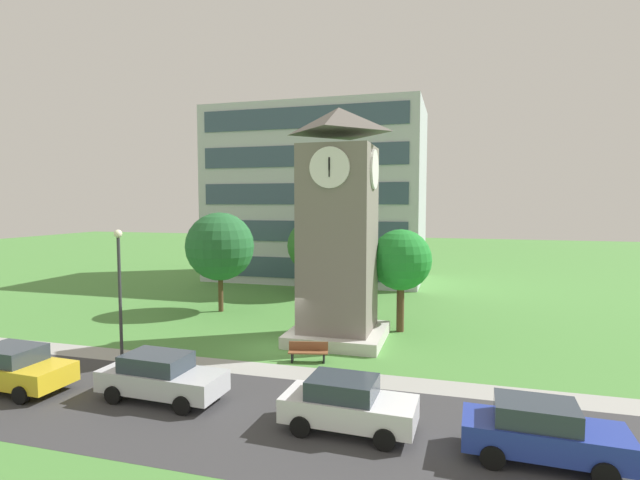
% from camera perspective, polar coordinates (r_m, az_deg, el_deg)
% --- Properties ---
extents(ground_plane, '(160.00, 160.00, 0.00)m').
position_cam_1_polar(ground_plane, '(24.60, -5.01, -12.64)').
color(ground_plane, '#4C893D').
extents(street_asphalt, '(120.00, 7.20, 0.01)m').
position_cam_1_polar(street_asphalt, '(18.20, -13.88, -19.03)').
color(street_asphalt, '#38383A').
rests_on(street_asphalt, ground).
extents(kerb_strip, '(120.00, 1.60, 0.01)m').
position_cam_1_polar(kerb_strip, '(21.87, -7.99, -14.87)').
color(kerb_strip, '#9E9E99').
rests_on(kerb_strip, ground).
extents(office_building, '(19.67, 10.20, 16.00)m').
position_cam_1_polar(office_building, '(45.92, -0.27, 5.39)').
color(office_building, '#B7BCC6').
rests_on(office_building, ground).
extents(clock_tower, '(4.86, 4.86, 12.07)m').
position_cam_1_polar(clock_tower, '(24.94, 2.21, 0.37)').
color(clock_tower, slate).
rests_on(clock_tower, ground).
extents(park_bench, '(1.86, 0.85, 0.88)m').
position_cam_1_polar(park_bench, '(22.42, -1.41, -13.10)').
color(park_bench, brown).
rests_on(park_bench, ground).
extents(street_lamp, '(0.36, 0.36, 6.04)m').
position_cam_1_polar(street_lamp, '(23.09, -22.70, -4.58)').
color(street_lamp, '#333338').
rests_on(street_lamp, ground).
extents(tree_near_tower, '(4.24, 4.24, 6.05)m').
position_cam_1_polar(tree_near_tower, '(37.05, -0.63, -0.69)').
color(tree_near_tower, '#513823').
rests_on(tree_near_tower, ground).
extents(tree_streetside, '(4.51, 4.51, 6.60)m').
position_cam_1_polar(tree_streetside, '(32.37, -11.79, -0.77)').
color(tree_streetside, '#513823').
rests_on(tree_streetside, ground).
extents(tree_by_building, '(3.40, 3.40, 5.76)m').
position_cam_1_polar(tree_by_building, '(27.11, 9.59, -2.39)').
color(tree_by_building, '#513823').
rests_on(tree_by_building, ground).
extents(parked_car_yellow, '(4.49, 2.23, 1.69)m').
position_cam_1_polar(parked_car_yellow, '(22.50, -32.55, -12.67)').
color(parked_car_yellow, gold).
rests_on(parked_car_yellow, ground).
extents(parked_car_silver, '(4.71, 2.13, 1.69)m').
position_cam_1_polar(parked_car_silver, '(19.21, -18.36, -15.11)').
color(parked_car_silver, silver).
rests_on(parked_car_silver, ground).
extents(parked_car_white, '(4.29, 2.13, 1.69)m').
position_cam_1_polar(parked_car_white, '(16.08, 3.27, -18.84)').
color(parked_car_white, silver).
rests_on(parked_car_white, ground).
extents(parked_car_blue, '(4.41, 2.04, 1.69)m').
position_cam_1_polar(parked_car_blue, '(15.64, 24.81, -19.95)').
color(parked_car_blue, '#23389E').
rests_on(parked_car_blue, ground).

